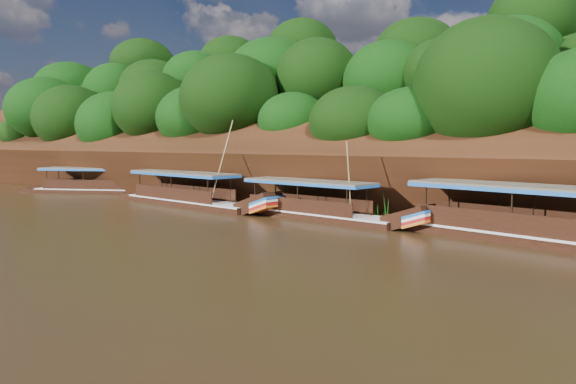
# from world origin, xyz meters

# --- Properties ---
(ground) EXTENTS (160.00, 160.00, 0.00)m
(ground) POSITION_xyz_m (0.00, 0.00, 0.00)
(ground) COLOR black
(ground) RESTS_ON ground
(riverbank) EXTENTS (120.00, 30.06, 19.40)m
(riverbank) POSITION_xyz_m (-0.01, 22.73, 1.89)
(riverbank) COLOR black
(riverbank) RESTS_ON ground
(boat_0) EXTENTS (16.24, 5.10, 6.92)m
(boat_0) POSITION_xyz_m (11.01, 6.27, 0.59)
(boat_0) COLOR black
(boat_0) RESTS_ON ground
(boat_1) EXTENTS (13.24, 3.31, 5.02)m
(boat_1) POSITION_xyz_m (-1.70, 7.19, 0.51)
(boat_1) COLOR black
(boat_1) RESTS_ON ground
(boat_2) EXTENTS (15.35, 3.89, 6.39)m
(boat_2) POSITION_xyz_m (-12.65, 7.36, 0.54)
(boat_2) COLOR black
(boat_2) RESTS_ON ground
(boat_3) EXTENTS (12.15, 7.37, 2.69)m
(boat_3) POSITION_xyz_m (-26.61, 9.46, 0.51)
(boat_3) COLOR black
(boat_3) RESTS_ON ground
(reeds) EXTENTS (48.21, 2.17, 2.27)m
(reeds) POSITION_xyz_m (-3.16, 9.54, 0.92)
(reeds) COLOR #25731C
(reeds) RESTS_ON ground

